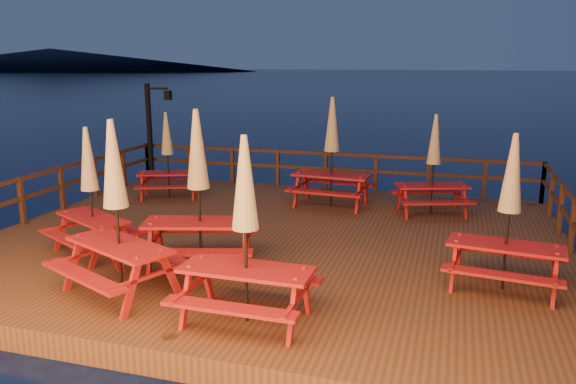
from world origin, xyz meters
name	(u,v)px	position (x,y,z in m)	size (l,w,h in m)	color
ground	(274,255)	(0.00, 0.00, 0.00)	(500.00, 500.00, 0.00)	black
deck	(274,246)	(0.00, 0.00, 0.20)	(12.00, 10.00, 0.40)	#4F2C19
deck_piles	(274,268)	(0.00, 0.00, -0.30)	(11.44, 9.44, 1.40)	#361C11
railing	(297,185)	(0.00, 1.78, 1.16)	(11.80, 9.75, 1.10)	#361C11
lamp_post	(154,123)	(-5.39, 4.55, 2.20)	(0.85, 0.18, 3.00)	black
headland_left	(51,60)	(-160.00, 190.00, 4.50)	(180.00, 84.00, 9.00)	black
picnic_table_0	(332,150)	(0.58, 2.97, 1.85)	(2.08, 1.76, 2.80)	maroon
picnic_table_1	(116,206)	(-1.44, -3.50, 1.86)	(2.46, 2.28, 2.81)	maroon
picnic_table_2	(434,163)	(3.10, 2.89, 1.67)	(2.07, 1.88, 2.44)	maroon
picnic_table_3	(199,187)	(-0.74, -2.02, 1.89)	(2.38, 2.14, 2.87)	maroon
picnic_table_4	(167,154)	(-3.89, 2.60, 1.61)	(2.01, 1.84, 2.34)	maroon
picnic_table_5	(246,228)	(0.85, -3.85, 1.81)	(1.91, 1.57, 2.71)	maroon
picnic_table_6	(509,210)	(4.47, -1.55, 1.74)	(1.98, 1.71, 2.58)	maroon
picnic_table_7	(90,189)	(-3.04, -1.96, 1.69)	(2.19, 2.06, 2.47)	maroon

